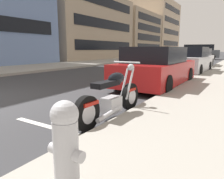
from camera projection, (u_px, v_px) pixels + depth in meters
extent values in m
cube|color=gray|center=(77.00, 64.00, 18.82)|extent=(120.00, 5.00, 0.14)
cube|color=silver|center=(58.00, 129.00, 3.60)|extent=(0.12, 2.20, 0.01)
cylinder|color=black|center=(130.00, 96.00, 4.75)|extent=(0.61, 0.12, 0.61)
cylinder|color=silver|center=(130.00, 96.00, 4.75)|extent=(0.34, 0.13, 0.33)
cylinder|color=black|center=(86.00, 114.00, 3.48)|extent=(0.61, 0.12, 0.61)
cylinder|color=silver|center=(86.00, 114.00, 3.48)|extent=(0.34, 0.13, 0.33)
cube|color=silver|center=(112.00, 104.00, 4.12)|extent=(0.41, 0.27, 0.30)
cube|color=black|center=(106.00, 84.00, 3.89)|extent=(0.68, 0.23, 0.10)
ellipsoid|color=black|center=(116.00, 78.00, 4.17)|extent=(0.48, 0.25, 0.24)
cube|color=#B7190F|center=(88.00, 103.00, 3.49)|extent=(0.36, 0.19, 0.06)
cube|color=#B7190F|center=(130.00, 89.00, 4.70)|extent=(0.32, 0.17, 0.06)
cylinder|color=silver|center=(124.00, 83.00, 4.60)|extent=(0.34, 0.05, 0.65)
cylinder|color=silver|center=(130.00, 84.00, 4.53)|extent=(0.34, 0.05, 0.65)
cylinder|color=silver|center=(127.00, 62.00, 4.45)|extent=(0.05, 0.62, 0.04)
sphere|color=silver|center=(131.00, 67.00, 4.64)|extent=(0.15, 0.15, 0.15)
cylinder|color=silver|center=(109.00, 114.00, 3.81)|extent=(0.71, 0.10, 0.16)
cube|color=#AD1919|center=(157.00, 72.00, 7.76)|extent=(4.32, 1.84, 0.73)
cube|color=black|center=(155.00, 55.00, 7.45)|extent=(2.33, 1.68, 0.54)
cylinder|color=black|center=(150.00, 73.00, 9.41)|extent=(0.62, 0.22, 0.62)
cylinder|color=black|center=(188.00, 75.00, 8.55)|extent=(0.62, 0.22, 0.62)
cylinder|color=black|center=(118.00, 81.00, 7.05)|extent=(0.62, 0.22, 0.62)
cylinder|color=black|center=(166.00, 85.00, 6.19)|extent=(0.62, 0.22, 0.62)
cube|color=silver|center=(189.00, 63.00, 12.13)|extent=(4.37, 1.94, 0.78)
cube|color=black|center=(190.00, 52.00, 11.94)|extent=(2.06, 1.73, 0.54)
cylinder|color=black|center=(181.00, 65.00, 13.79)|extent=(0.63, 0.24, 0.62)
cylinder|color=black|center=(209.00, 67.00, 12.89)|extent=(0.63, 0.24, 0.62)
cylinder|color=black|center=(167.00, 69.00, 11.45)|extent=(0.63, 0.24, 0.62)
cylinder|color=black|center=(199.00, 70.00, 10.56)|extent=(0.63, 0.24, 0.62)
cube|color=silver|center=(198.00, 60.00, 16.39)|extent=(4.16, 1.80, 0.74)
cube|color=black|center=(198.00, 52.00, 16.07)|extent=(2.28, 1.65, 0.53)
cylinder|color=black|center=(191.00, 62.00, 17.99)|extent=(0.62, 0.22, 0.62)
cylinder|color=black|center=(212.00, 62.00, 17.15)|extent=(0.62, 0.22, 0.62)
cylinder|color=black|center=(183.00, 63.00, 15.71)|extent=(0.62, 0.22, 0.62)
cylinder|color=black|center=(206.00, 64.00, 14.87)|extent=(0.62, 0.22, 0.62)
cube|color=#4C5156|center=(199.00, 54.00, 28.89)|extent=(2.52, 5.37, 0.99)
cube|color=black|center=(199.00, 47.00, 28.73)|extent=(2.26, 3.91, 0.72)
cylinder|color=black|center=(184.00, 56.00, 28.93)|extent=(0.33, 0.78, 0.76)
cylinder|color=black|center=(186.00, 56.00, 30.54)|extent=(0.33, 0.78, 0.76)
cylinder|color=black|center=(212.00, 57.00, 27.40)|extent=(0.33, 0.78, 0.76)
cylinder|color=black|center=(213.00, 56.00, 29.00)|extent=(0.33, 0.78, 0.76)
cylinder|color=#B7B7BC|center=(66.00, 155.00, 1.82)|extent=(0.22, 0.22, 0.62)
sphere|color=#B7B7BC|center=(64.00, 114.00, 1.75)|extent=(0.24, 0.24, 0.24)
cylinder|color=#B7B7BC|center=(55.00, 148.00, 1.88)|extent=(0.10, 0.08, 0.10)
cylinder|color=#B7B7BC|center=(79.00, 156.00, 1.74)|extent=(0.10, 0.08, 0.10)
cube|color=tan|center=(75.00, 29.00, 29.14)|extent=(14.61, 10.69, 8.36)
cube|color=black|center=(107.00, 45.00, 26.81)|extent=(12.27, 0.06, 1.10)
cube|color=black|center=(107.00, 24.00, 26.32)|extent=(12.27, 0.06, 1.10)
cube|color=black|center=(107.00, 3.00, 25.83)|extent=(12.27, 0.06, 1.10)
cube|color=tan|center=(131.00, 35.00, 40.71)|extent=(12.73, 8.10, 8.12)
cube|color=black|center=(150.00, 47.00, 39.03)|extent=(10.69, 0.06, 1.10)
cube|color=black|center=(150.00, 38.00, 38.72)|extent=(10.69, 0.06, 1.10)
cube|color=black|center=(151.00, 28.00, 38.40)|extent=(10.69, 0.06, 1.10)
cube|color=black|center=(151.00, 19.00, 38.08)|extent=(10.69, 0.06, 1.10)
cube|color=beige|center=(152.00, 29.00, 52.32)|extent=(13.76, 10.11, 12.55)
cube|color=black|center=(171.00, 43.00, 50.36)|extent=(11.56, 0.06, 1.10)
cube|color=black|center=(172.00, 32.00, 49.87)|extent=(11.56, 0.06, 1.10)
cube|color=black|center=(173.00, 21.00, 49.38)|extent=(11.56, 0.06, 1.10)
cube|color=black|center=(173.00, 9.00, 48.89)|extent=(11.56, 0.06, 1.10)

